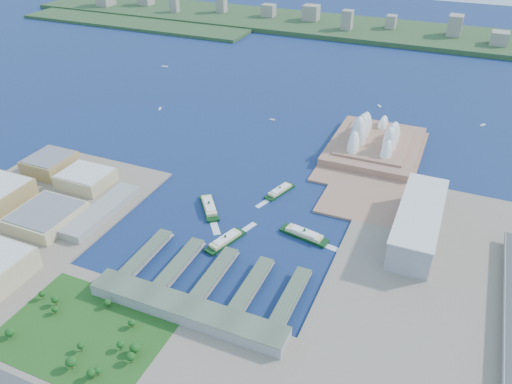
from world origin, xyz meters
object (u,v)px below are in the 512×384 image
at_px(ferry_a, 209,205).
at_px(ferry_b, 280,190).
at_px(ferry_c, 225,239).
at_px(opera_house, 377,131).
at_px(ferry_d, 304,233).
at_px(toaster_building, 418,222).

height_order(ferry_a, ferry_b, ferry_a).
bearing_deg(ferry_c, ferry_b, -80.68).
bearing_deg(opera_house, ferry_d, -96.50).
bearing_deg(ferry_b, opera_house, 80.50).
height_order(opera_house, ferry_a, opera_house).
bearing_deg(ferry_b, toaster_building, 9.09).
distance_m(toaster_building, ferry_b, 181.96).
distance_m(opera_house, ferry_b, 195.99).
bearing_deg(toaster_building, ferry_a, -169.84).
distance_m(ferry_b, ferry_c, 126.67).
height_order(ferry_a, ferry_d, ferry_a).
height_order(opera_house, ferry_b, opera_house).
xyz_separation_m(toaster_building, ferry_b, (-179.16, 27.61, -15.76)).
bearing_deg(ferry_c, toaster_building, -136.03).
bearing_deg(ferry_d, ferry_a, 97.89).
xyz_separation_m(opera_house, ferry_b, (-89.16, -172.39, -27.26)).
bearing_deg(opera_house, ferry_a, -122.71).
bearing_deg(ferry_d, ferry_b, 48.55).
bearing_deg(toaster_building, opera_house, 114.23).
relative_size(ferry_a, ferry_c, 1.08).
distance_m(ferry_a, ferry_b, 98.71).
relative_size(ferry_a, ferry_d, 1.02).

